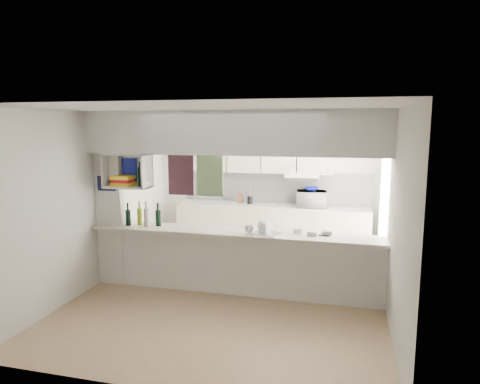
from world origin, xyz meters
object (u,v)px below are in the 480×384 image
(microwave, at_px, (312,199))
(bowl, at_px, (311,189))
(wine_bottles, at_px, (143,217))
(dish_rack, at_px, (267,228))

(microwave, relative_size, bowl, 1.98)
(microwave, distance_m, wine_bottles, 3.12)
(bowl, bearing_deg, microwave, -1.22)
(microwave, height_order, bowl, bowl)
(wine_bottles, bearing_deg, bowl, 42.40)
(dish_rack, bearing_deg, bowl, 96.21)
(bowl, distance_m, wine_bottles, 3.12)
(dish_rack, xyz_separation_m, wine_bottles, (-1.88, 0.04, 0.06))
(wine_bottles, bearing_deg, microwave, 42.25)
(microwave, xyz_separation_m, dish_rack, (-0.43, -2.14, -0.07))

